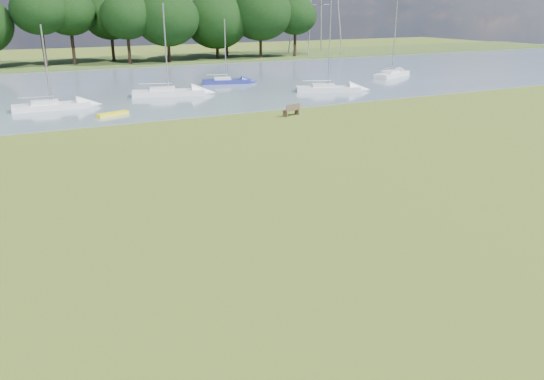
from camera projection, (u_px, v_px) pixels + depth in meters
name	position (u px, v px, depth m)	size (l,w,h in m)	color
ground	(217.00, 225.00, 22.00)	(220.00, 220.00, 0.00)	olive
river	(76.00, 91.00, 57.40)	(220.00, 40.00, 0.10)	slate
far_bank	(49.00, 65.00, 82.69)	(220.00, 20.00, 0.40)	#4C6626
riverbank_bench	(292.00, 110.00, 43.96)	(1.68, 0.93, 0.99)	brown
kayak	(113.00, 114.00, 43.97)	(2.75, 0.64, 0.27)	#FFFA19
sailboat_0	(392.00, 73.00, 68.30)	(6.79, 4.43, 10.06)	white
sailboat_1	(327.00, 87.00, 56.46)	(6.91, 4.56, 10.36)	white
sailboat_3	(226.00, 80.00, 62.30)	(5.76, 2.99, 7.28)	navy
sailboat_4	(50.00, 104.00, 46.50)	(6.48, 2.02, 7.17)	white
sailboat_5	(167.00, 91.00, 53.79)	(7.46, 3.78, 8.92)	white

